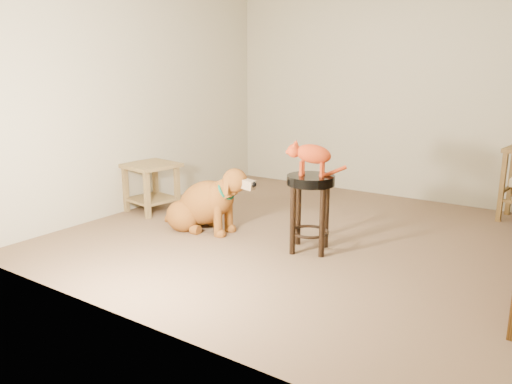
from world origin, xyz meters
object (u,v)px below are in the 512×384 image
Objects in this scene: padded_stool at (310,198)px; tabby_kitten at (310,155)px; golden_retriever at (205,204)px; side_table at (151,180)px.

tabby_kitten is at bearing -166.99° from padded_stool.
golden_retriever is 1.23m from tabby_kitten.
golden_retriever is (-1.10, -0.07, -0.21)m from padded_stool.
tabby_kitten reaches higher than side_table.
tabby_kitten reaches higher than padded_stool.
side_table is 2.06m from tabby_kitten.
side_table is at bearing 157.90° from tabby_kitten.
tabby_kitten is (1.09, 0.07, 0.57)m from golden_retriever.
padded_stool reaches higher than golden_retriever.
side_table is 0.94m from golden_retriever.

